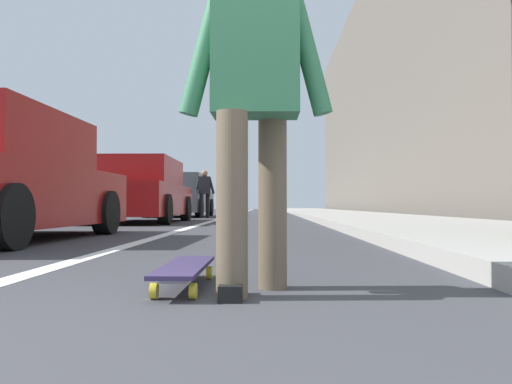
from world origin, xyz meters
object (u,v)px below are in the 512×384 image
traffic_light (224,146)px  pedestrian_distant (205,191)px  skateboard (185,269)px  parked_car_far (180,196)px  skater_person (255,91)px  parked_car_mid (139,192)px

traffic_light → pedestrian_distant: size_ratio=2.69×
skateboard → parked_car_far: size_ratio=0.19×
skateboard → parked_car_far: bearing=10.0°
skater_person → parked_car_far: skater_person is taller
skater_person → parked_car_far: bearing=11.1°
skateboard → traffic_light: 18.55m
skater_person → pedestrian_distant: skater_person is taller
skater_person → parked_car_far: (15.27, 3.00, -0.23)m
pedestrian_distant → traffic_light: bearing=-2.3°
parked_car_far → traffic_light: size_ratio=1.06×
parked_car_mid → parked_car_far: same height
skateboard → skater_person: skater_person is taller
skateboard → pedestrian_distant: bearing=6.7°
traffic_light → parked_car_mid: bearing=172.4°
parked_car_mid → pedestrian_distant: 4.31m
skateboard → traffic_light: size_ratio=0.21×
parked_car_mid → pedestrian_distant: (4.19, -1.01, 0.15)m
parked_car_mid → parked_car_far: bearing=0.6°
skater_person → pedestrian_distant: 13.76m
skater_person → traffic_light: traffic_light is taller
skateboard → skater_person: (-0.15, -0.35, 0.84)m
traffic_light → pedestrian_distant: 5.21m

